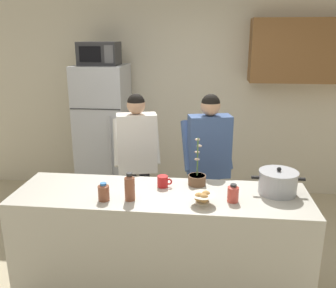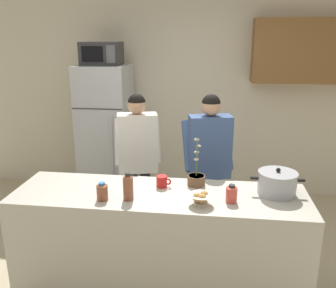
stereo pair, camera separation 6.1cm
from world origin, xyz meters
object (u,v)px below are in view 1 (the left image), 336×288
bottle_near_edge (233,193)px  bottle_far_corner (104,192)px  person_by_sink (209,155)px  cooking_pot (278,182)px  refrigerator (104,134)px  potted_orchid (197,178)px  bread_bowl (203,198)px  microwave (99,53)px  coffee_mug (162,181)px  person_near_pot (137,151)px  bottle_mid_counter (130,187)px

bottle_near_edge → bottle_far_corner: size_ratio=0.99×
person_by_sink → cooking_pot: size_ratio=3.83×
refrigerator → potted_orchid: bearing=-52.1°
bread_bowl → bottle_far_corner: 0.76m
microwave → coffee_mug: (0.99, -1.70, -0.96)m
person_near_pot → bread_bowl: person_near_pot is taller
cooking_pot → bottle_near_edge: cooking_pot is taller
bread_bowl → person_near_pot: bearing=123.9°
refrigerator → person_by_sink: 1.75m
cooking_pot → bread_bowl: bearing=-155.6°
bottle_mid_counter → potted_orchid: size_ratio=0.53×
microwave → bread_bowl: microwave is taller
coffee_mug → bread_bowl: (0.34, -0.30, 0.00)m
microwave → potted_orchid: 2.27m
coffee_mug → bottle_far_corner: bottle_far_corner is taller
person_by_sink → bottle_far_corner: size_ratio=11.21×
refrigerator → person_near_pot: (0.64, -0.98, 0.09)m
person_near_pot → person_by_sink: size_ratio=0.98×
bottle_far_corner → bottle_mid_counter: bearing=8.0°
refrigerator → bottle_far_corner: 2.11m
refrigerator → coffee_mug: bearing=-60.0°
person_by_sink → bottle_mid_counter: bearing=-123.1°
microwave → potted_orchid: size_ratio=1.16×
refrigerator → person_near_pot: 1.17m
microwave → coffee_mug: size_ratio=3.66×
bottle_mid_counter → cooking_pot: bearing=12.3°
microwave → person_near_pot: microwave is taller
microwave → cooking_pot: size_ratio=1.14×
microwave → person_near_pot: (0.64, -0.96, -0.94)m
microwave → refrigerator: bearing=90.1°
person_by_sink → potted_orchid: 0.58m
microwave → bottle_mid_counter: 2.30m
microwave → potted_orchid: (1.28, -1.62, -0.94)m
bottle_mid_counter → potted_orchid: bearing=35.0°
coffee_mug → bottle_far_corner: (-0.42, -0.31, 0.02)m
cooking_pot → bottle_near_edge: size_ratio=2.97×
microwave → bread_bowl: (1.33, -1.99, -0.95)m
microwave → bottle_near_edge: (1.56, -1.92, -0.94)m
person_near_pot → bottle_mid_counter: bearing=-82.3°
cooking_pot → bottle_near_edge: (-0.37, -0.20, -0.02)m
refrigerator → microwave: (0.00, -0.02, 1.03)m
refrigerator → person_by_sink: (1.38, -1.07, 0.11)m
cooking_pot → bread_bowl: cooking_pot is taller
bottle_far_corner → potted_orchid: potted_orchid is taller
coffee_mug → potted_orchid: size_ratio=0.32×
cooking_pot → bread_bowl: 0.65m
cooking_pot → bottle_far_corner: cooking_pot is taller
bottle_mid_counter → bread_bowl: bearing=-1.9°
bottle_near_edge → coffee_mug: bearing=158.6°
microwave → bottle_near_edge: 2.65m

